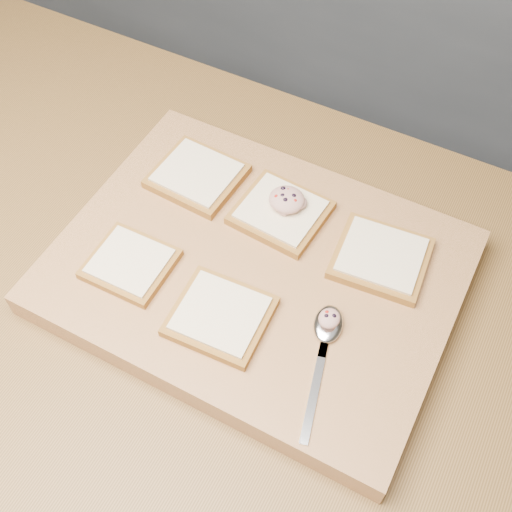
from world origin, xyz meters
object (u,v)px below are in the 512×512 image
at_px(cutting_board, 256,272).
at_px(tuna_salad_dollop, 287,199).
at_px(spoon, 326,333).
at_px(bread_far_center, 281,212).

distance_m(cutting_board, tuna_salad_dollop, 0.11).
distance_m(cutting_board, spoon, 0.15).
relative_size(cutting_board, tuna_salad_dollop, 10.41).
relative_size(cutting_board, spoon, 2.87).
relative_size(bread_far_center, spoon, 0.69).
bearing_deg(bread_far_center, cutting_board, -85.11).
relative_size(tuna_salad_dollop, spoon, 0.28).
height_order(bread_far_center, spoon, bread_far_center).
bearing_deg(spoon, bread_far_center, 133.33).
height_order(cutting_board, tuna_salad_dollop, tuna_salad_dollop).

